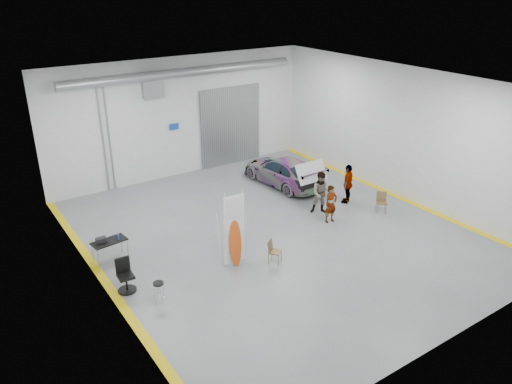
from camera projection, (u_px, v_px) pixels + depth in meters
ground at (275, 232)px, 20.13m from camera, size 16.00×16.00×0.00m
room_shell at (249, 121)px, 20.31m from camera, size 14.02×16.18×6.01m
sedan_car at (283, 171)px, 24.53m from camera, size 2.21×4.83×1.37m
person_a at (331, 204)px, 20.71m from camera, size 0.60×0.41×1.63m
person_b at (322, 193)px, 21.44m from camera, size 1.16×1.10×1.88m
person_c at (348, 184)px, 22.46m from camera, size 1.14×0.91×1.83m
surfboard_display at (235, 236)px, 17.43m from camera, size 0.81×0.25×2.87m
folding_chair_near at (275, 256)px, 17.92m from camera, size 0.58×0.64×0.88m
folding_chair_far at (381, 206)px, 21.73m from camera, size 0.59×0.66×0.90m
shop_stool at (159, 292)px, 15.74m from camera, size 0.36×0.36×0.70m
work_table at (107, 241)px, 17.87m from camera, size 1.29×0.75×1.00m
office_chair at (125, 277)px, 16.25m from camera, size 0.61×0.61×1.14m
trunk_lid at (311, 170)px, 22.64m from camera, size 1.60×0.97×0.04m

